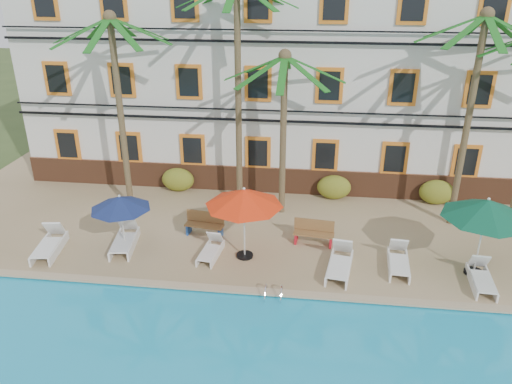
# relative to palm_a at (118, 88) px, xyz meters

# --- Properties ---
(ground) EXTENTS (100.00, 100.00, 0.00)m
(ground) POSITION_rel_palm_a_xyz_m (6.74, -4.57, -5.46)
(ground) COLOR #384C23
(ground) RESTS_ON ground
(pool_deck) EXTENTS (30.00, 12.00, 0.25)m
(pool_deck) POSITION_rel_palm_a_xyz_m (6.74, 0.43, -5.34)
(pool_deck) COLOR tan
(pool_deck) RESTS_ON ground
(pool_coping) EXTENTS (30.00, 0.35, 0.06)m
(pool_coping) POSITION_rel_palm_a_xyz_m (6.74, -5.47, -5.18)
(pool_coping) COLOR tan
(pool_coping) RESTS_ON pool_deck
(hotel_building) EXTENTS (25.40, 6.44, 10.22)m
(hotel_building) POSITION_rel_palm_a_xyz_m (6.74, 5.41, -0.09)
(hotel_building) COLOR silver
(hotel_building) RESTS_ON pool_deck
(palm_a) EXTENTS (4.62, 4.62, 8.08)m
(palm_a) POSITION_rel_palm_a_xyz_m (0.00, 0.00, 0.00)
(palm_a) COLOR brown
(palm_a) RESTS_ON pool_deck
(palm_b) EXTENTS (4.62, 4.62, 9.33)m
(palm_b) POSITION_rel_palm_a_xyz_m (4.61, 0.96, 0.71)
(palm_b) COLOR brown
(palm_b) RESTS_ON pool_deck
(palm_c) EXTENTS (4.62, 4.62, 6.75)m
(palm_c) POSITION_rel_palm_a_xyz_m (6.49, 0.43, -0.78)
(palm_c) COLOR brown
(palm_c) RESTS_ON pool_deck
(palm_d) EXTENTS (4.62, 4.62, 8.29)m
(palm_d) POSITION_rel_palm_a_xyz_m (13.38, 0.23, 0.12)
(palm_d) COLOR brown
(palm_d) RESTS_ON pool_deck
(shrub_left) EXTENTS (1.50, 0.90, 1.10)m
(shrub_left) POSITION_rel_palm_a_xyz_m (1.56, 2.03, -4.66)
(shrub_left) COLOR #295B1A
(shrub_left) RESTS_ON pool_deck
(shrub_mid) EXTENTS (1.50, 0.90, 1.10)m
(shrub_mid) POSITION_rel_palm_a_xyz_m (8.71, 2.03, -4.66)
(shrub_mid) COLOR #295B1A
(shrub_mid) RESTS_ON pool_deck
(shrub_right) EXTENTS (1.50, 0.90, 1.10)m
(shrub_right) POSITION_rel_palm_a_xyz_m (13.15, 2.03, -4.66)
(shrub_right) COLOR #295B1A
(shrub_right) RESTS_ON pool_deck
(umbrella_blue) EXTENTS (2.18, 2.18, 2.19)m
(umbrella_blue) POSITION_rel_palm_a_xyz_m (1.00, -3.36, -3.35)
(umbrella_blue) COLOR black
(umbrella_blue) RESTS_ON pool_deck
(umbrella_red) EXTENTS (2.72, 2.72, 2.72)m
(umbrella_red) POSITION_rel_palm_a_xyz_m (5.46, -3.37, -2.89)
(umbrella_red) COLOR black
(umbrella_red) RESTS_ON pool_deck
(umbrella_green) EXTENTS (2.85, 2.85, 2.84)m
(umbrella_green) POSITION_rel_palm_a_xyz_m (13.33, -3.50, -2.78)
(umbrella_green) COLOR black
(umbrella_green) RESTS_ON pool_deck
(lounger_a) EXTENTS (1.01, 2.13, 0.97)m
(lounger_a) POSITION_rel_palm_a_xyz_m (-1.64, -3.91, -4.90)
(lounger_a) COLOR white
(lounger_a) RESTS_ON pool_deck
(lounger_b) EXTENTS (1.01, 2.13, 0.97)m
(lounger_b) POSITION_rel_palm_a_xyz_m (0.95, -3.24, -4.90)
(lounger_b) COLOR white
(lounger_b) RESTS_ON pool_deck
(lounger_c) EXTENTS (0.75, 1.68, 0.77)m
(lounger_c) POSITION_rel_palm_a_xyz_m (4.24, -3.48, -4.96)
(lounger_c) COLOR white
(lounger_c) RESTS_ON pool_deck
(lounger_d) EXTENTS (1.04, 2.16, 0.98)m
(lounger_d) POSITION_rel_palm_a_xyz_m (8.81, -3.92, -4.89)
(lounger_d) COLOR white
(lounger_d) RESTS_ON pool_deck
(lounger_e) EXTENTS (0.82, 1.94, 0.90)m
(lounger_e) POSITION_rel_palm_a_xyz_m (10.82, -3.48, -4.92)
(lounger_e) COLOR white
(lounger_e) RESTS_ON pool_deck
(lounger_f) EXTENTS (0.77, 1.87, 0.87)m
(lounger_f) POSITION_rel_palm_a_xyz_m (13.36, -4.18, -4.93)
(lounger_f) COLOR white
(lounger_f) RESTS_ON pool_deck
(bench_left) EXTENTS (1.55, 0.67, 0.93)m
(bench_left) POSITION_rel_palm_a_xyz_m (3.70, -1.92, -4.74)
(bench_left) COLOR olive
(bench_left) RESTS_ON pool_deck
(bench_right) EXTENTS (1.54, 0.63, 0.93)m
(bench_right) POSITION_rel_palm_a_xyz_m (7.90, -2.10, -4.74)
(bench_right) COLOR olive
(bench_right) RESTS_ON pool_deck
(pool_ladder) EXTENTS (0.54, 0.74, 0.74)m
(pool_ladder) POSITION_rel_palm_a_xyz_m (6.70, -5.57, -5.21)
(pool_ladder) COLOR silver
(pool_ladder) RESTS_ON ground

